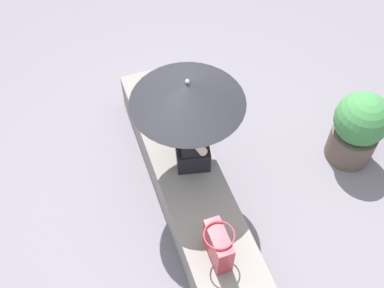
{
  "coord_description": "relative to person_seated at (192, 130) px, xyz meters",
  "views": [
    {
      "loc": [
        -2.01,
        0.71,
        3.66
      ],
      "look_at": [
        0.11,
        -0.04,
        0.76
      ],
      "focal_mm": 42.59,
      "sensor_mm": 36.0,
      "label": 1
    }
  ],
  "objects": [
    {
      "name": "handbag_black",
      "position": [
        -0.92,
        0.12,
        -0.22
      ],
      "size": [
        0.31,
        0.23,
        0.33
      ],
      "color": "#B2333D",
      "rests_on": "stone_bench"
    },
    {
      "name": "magazine",
      "position": [
        0.79,
        0.1,
        -0.38
      ],
      "size": [
        0.3,
        0.24,
        0.01
      ],
      "primitive_type": "cube",
      "rotation": [
        0.0,
        0.0,
        -0.14
      ],
      "color": "#339ED1",
      "rests_on": "stone_bench"
    },
    {
      "name": "parasol",
      "position": [
        -0.04,
        0.05,
        0.49
      ],
      "size": [
        0.88,
        0.88,
        1.01
      ],
      "color": "#B7B7BC",
      "rests_on": "stone_bench"
    },
    {
      "name": "ground_plane",
      "position": [
        -0.22,
        0.08,
        -0.79
      ],
      "size": [
        14.0,
        14.0,
        0.0
      ],
      "primitive_type": "plane",
      "color": "slate"
    },
    {
      "name": "planter_near",
      "position": [
        -0.19,
        -1.57,
        -0.38
      ],
      "size": [
        0.5,
        0.5,
        0.79
      ],
      "color": "brown",
      "rests_on": "ground"
    },
    {
      "name": "person_seated",
      "position": [
        0.0,
        0.0,
        0.0
      ],
      "size": [
        0.5,
        0.35,
        0.9
      ],
      "color": "black",
      "rests_on": "stone_bench"
    },
    {
      "name": "stone_bench",
      "position": [
        -0.22,
        0.08,
        -0.59
      ],
      "size": [
        2.85,
        0.55,
        0.41
      ],
      "primitive_type": "cube",
      "color": "gray",
      "rests_on": "ground"
    }
  ]
}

